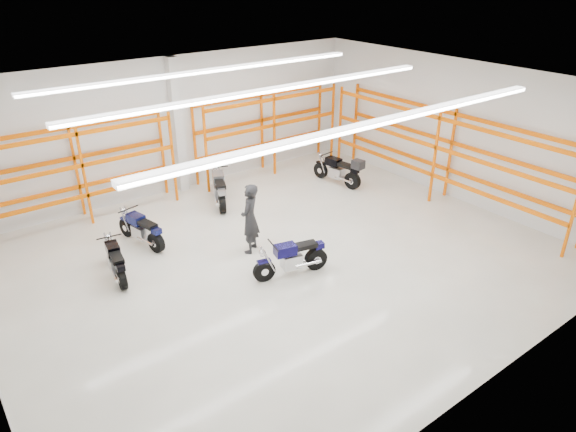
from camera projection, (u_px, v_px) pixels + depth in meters
ground at (282, 258)px, 13.80m from camera, size 14.00×14.00×0.00m
room_shell at (280, 140)px, 12.36m from camera, size 14.02×12.02×4.51m
motorcycle_main at (294, 258)px, 12.88m from camera, size 1.98×0.80×0.98m
motorcycle_back_a at (116, 262)px, 12.77m from camera, size 0.65×1.86×0.92m
motorcycle_back_b at (142, 231)px, 14.23m from camera, size 0.73×1.93×0.96m
motorcycle_back_c at (220, 190)px, 16.65m from camera, size 1.09×2.07×1.08m
motorcycle_back_d at (341, 171)px, 18.09m from camera, size 0.75×2.15×1.10m
standing_man at (250, 219)px, 13.71m from camera, size 0.85×0.81×1.96m
structural_column at (178, 127)px, 16.97m from camera, size 0.32×0.32×4.50m
pallet_racking_back_left at (79, 164)px, 15.11m from camera, size 5.67×0.87×3.00m
pallet_racking_back_right at (268, 125)px, 18.76m from camera, size 5.67×0.87×3.00m
pallet_racking_side at (444, 147)px, 16.47m from camera, size 0.87×9.07×3.00m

